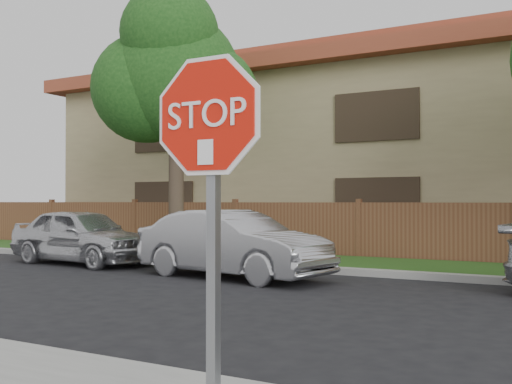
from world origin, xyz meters
The scene contains 6 objects.
far_curb centered at (0.00, 8.15, 0.07)m, with size 70.00×0.30×0.15m, color gray.
grass_strip centered at (0.00, 9.80, 0.06)m, with size 70.00×3.00×0.12m, color #1E4714.
tree_left centered at (-8.98, 9.57, 5.22)m, with size 4.80×3.90×7.78m.
stop_sign centered at (-0.48, -1.48, 1.83)m, with size 1.01×0.13×2.55m.
sedan_far_left centered at (-9.98, 6.96, 0.73)m, with size 1.73×4.29×1.46m, color silver.
sedan_left centered at (-5.08, 6.41, 0.72)m, with size 1.53×4.39×1.45m, color #ACACB1.
Camera 1 is at (1.51, -4.50, 1.64)m, focal length 42.00 mm.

